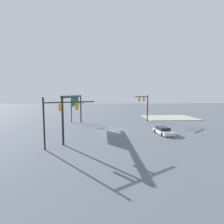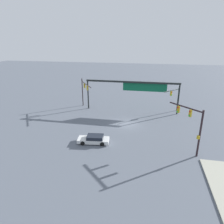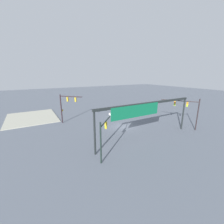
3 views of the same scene
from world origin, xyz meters
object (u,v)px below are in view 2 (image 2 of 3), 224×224
Objects in this scene: traffic_signal_cross_street at (84,89)px; sedan_car_approaching at (94,139)px; traffic_signal_near_corner at (175,95)px; traffic_signal_opposite_side at (193,123)px.

traffic_signal_cross_street is 1.31× the size of sedan_car_approaching.
traffic_signal_cross_street is (-19.31, -1.20, 0.84)m from traffic_signal_near_corner.
traffic_signal_opposite_side reaches higher than traffic_signal_near_corner.
traffic_signal_near_corner is at bearing -133.52° from sedan_car_approaching.
traffic_signal_opposite_side reaches higher than traffic_signal_cross_street.
traffic_signal_opposite_side is (0.70, -16.94, 0.83)m from traffic_signal_near_corner.
traffic_signal_cross_street reaches higher than traffic_signal_near_corner.
sedan_car_approaching is at bearing 44.58° from traffic_signal_opposite_side.
traffic_signal_near_corner is 1.13× the size of sedan_car_approaching.
sedan_car_approaching is (-13.55, 0.12, -3.81)m from traffic_signal_opposite_side.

